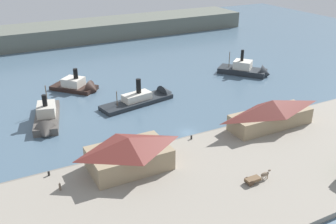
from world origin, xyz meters
name	(u,v)px	position (x,y,z in m)	size (l,w,h in m)	color
ground_plane	(188,133)	(0.00, 0.00, 0.00)	(320.00, 320.00, 0.00)	slate
quay_promenade	(242,174)	(0.00, -22.00, 0.60)	(110.00, 36.00, 1.20)	gray
seawall_edge	(195,137)	(0.00, -3.60, 0.50)	(110.00, 0.80, 1.00)	slate
ferry_shed_central_terminal	(129,153)	(-19.86, -9.98, 4.75)	(16.57, 10.64, 6.99)	#998466
ferry_shed_west_terminal	(271,113)	(19.13, -8.58, 4.85)	(22.31, 7.50, 7.18)	#998466
horse_cart	(257,178)	(0.31, -26.28, 2.12)	(5.93, 1.65, 1.87)	brown
pedestrian_standing_center	(60,187)	(-34.55, -11.29, 1.96)	(0.41, 0.41, 1.66)	#6B5B4C
mooring_post_center_west	(49,174)	(-35.40, -5.25, 1.65)	(0.44, 0.44, 0.90)	black
mooring_post_west	(191,137)	(-2.08, -5.26, 1.65)	(0.44, 0.44, 0.90)	black
ferry_moored_east	(248,70)	(42.45, 29.41, 1.56)	(16.65, 18.36, 10.91)	#23282D
ferry_moored_west	(47,119)	(-30.50, 21.26, 1.54)	(10.62, 21.59, 9.80)	#514C47
ferry_near_quay	(80,87)	(-15.92, 41.77, 1.28)	(15.39, 16.02, 9.68)	black
ferry_approaching_west	(148,98)	(-0.20, 23.76, 1.04)	(25.30, 10.45, 9.82)	#23282D
far_headland	(73,32)	(0.00, 110.00, 4.00)	(180.00, 24.00, 8.00)	#60665B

